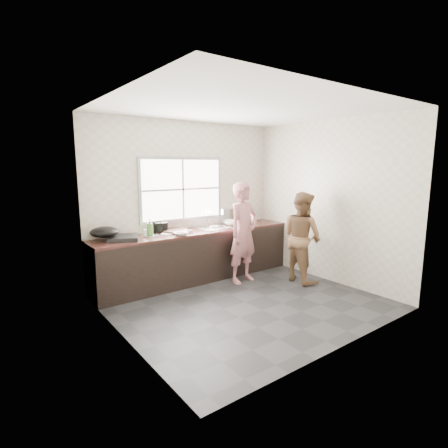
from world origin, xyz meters
TOP-DOWN VIEW (x-y plane):
  - floor at (0.00, 0.00)m, footprint 3.60×3.20m
  - ceiling at (0.00, 0.00)m, footprint 3.60×3.20m
  - wall_back at (0.00, 1.60)m, footprint 3.60×0.01m
  - wall_left at (-1.80, 0.00)m, footprint 0.01×3.20m
  - wall_right at (1.80, 0.00)m, footprint 0.01×3.20m
  - wall_front at (0.00, -1.60)m, footprint 3.60×0.01m
  - cabinet at (0.00, 1.29)m, footprint 3.60×0.62m
  - countertop at (0.00, 1.29)m, footprint 3.60×0.64m
  - sink at (0.35, 1.29)m, footprint 0.55×0.45m
  - faucet at (0.35, 1.49)m, footprint 0.02×0.02m
  - window_frame at (-0.10, 1.59)m, footprint 1.60×0.05m
  - window_glazing at (-0.10, 1.57)m, footprint 1.50×0.01m
  - woman at (0.57, 0.74)m, footprint 0.63×0.46m
  - person_side at (1.39, 0.18)m, footprint 0.64×0.79m
  - cutting_board at (-0.36, 1.38)m, footprint 0.57×0.57m
  - cleaver at (-0.25, 1.22)m, footprint 0.18×0.10m
  - bowl_mince at (-0.43, 1.08)m, footprint 0.28×0.28m
  - bowl_crabs at (0.81, 1.37)m, footprint 0.27×0.27m
  - bowl_held at (0.35, 1.29)m, footprint 0.19×0.19m
  - black_pot at (-0.56, 1.52)m, footprint 0.30×0.30m
  - plate_food at (-0.56, 1.30)m, footprint 0.23×0.23m
  - bottle_green at (-0.83, 1.35)m, footprint 0.13×0.13m
  - bottle_brown_tall at (-0.58, 1.47)m, footprint 0.11×0.11m
  - bottle_brown_short at (-0.55, 1.52)m, footprint 0.14×0.14m
  - glass_jar at (-0.89, 1.39)m, footprint 0.07×0.07m
  - burner at (-1.28, 1.30)m, footprint 0.55×0.55m
  - wok at (-1.53, 1.38)m, footprint 0.47×0.47m
  - dish_rack at (0.87, 1.52)m, footprint 0.44×0.34m
  - pot_lid_left at (-1.35, 1.25)m, footprint 0.32×0.32m
  - pot_lid_right at (-0.82, 1.33)m, footprint 0.31×0.31m

SIDE VIEW (x-z plane):
  - floor at x=0.00m, z-range -0.01..0.00m
  - cabinet at x=0.00m, z-range 0.00..0.82m
  - person_side at x=1.39m, z-range 0.00..1.53m
  - woman at x=0.57m, z-range 0.00..1.57m
  - countertop at x=0.00m, z-range 0.82..0.86m
  - sink at x=0.35m, z-range 0.85..0.88m
  - pot_lid_left at x=-1.35m, z-range 0.86..0.87m
  - pot_lid_right at x=-0.82m, z-range 0.86..0.87m
  - plate_food at x=-0.56m, z-range 0.86..0.88m
  - cutting_board at x=-0.36m, z-range 0.86..0.90m
  - bowl_mince at x=-0.43m, z-range 0.86..0.91m
  - bowl_held at x=0.35m, z-range 0.86..0.92m
  - burner at x=-1.28m, z-range 0.86..0.92m
  - bowl_crabs at x=0.81m, z-range 0.86..0.93m
  - cleaver at x=-0.25m, z-range 0.90..0.91m
  - glass_jar at x=-0.89m, z-range 0.86..0.96m
  - black_pot at x=-0.56m, z-range 0.86..1.03m
  - bottle_brown_short at x=-0.55m, z-range 0.86..1.04m
  - bottle_brown_tall at x=-0.58m, z-range 0.86..1.06m
  - bottle_green at x=-0.83m, z-range 0.86..1.13m
  - wok at x=-1.53m, z-range 0.92..1.07m
  - dish_rack at x=0.87m, z-range 0.86..1.16m
  - faucet at x=0.35m, z-range 0.86..1.16m
  - wall_back at x=0.00m, z-range 0.00..2.70m
  - wall_left at x=-1.80m, z-range 0.00..2.70m
  - wall_right at x=1.80m, z-range 0.00..2.70m
  - wall_front at x=0.00m, z-range 0.00..2.70m
  - window_glazing at x=-0.10m, z-range 1.05..2.05m
  - window_frame at x=-0.10m, z-range 1.00..2.10m
  - ceiling at x=0.00m, z-range 2.70..2.71m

